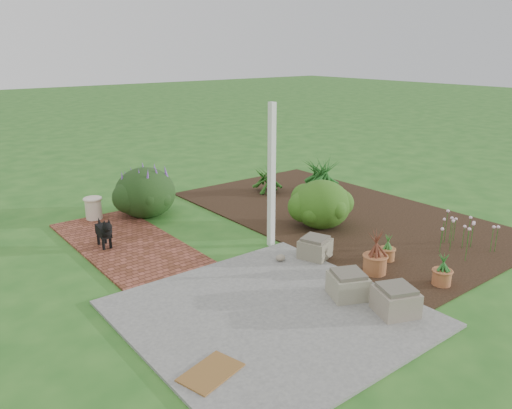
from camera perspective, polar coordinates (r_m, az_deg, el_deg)
ground at (r=8.61m, az=0.60°, el=-5.33°), size 80.00×80.00×0.00m
concrete_patio at (r=6.67m, az=1.61°, el=-12.34°), size 3.50×3.50×0.04m
brick_path at (r=9.21m, az=-14.69°, el=-4.24°), size 1.60×3.50×0.04m
garden_bed at (r=10.56m, az=9.54°, el=-1.10°), size 4.00×7.00×0.03m
veranda_post at (r=8.47m, az=1.79°, el=3.20°), size 0.10×0.10×2.50m
stone_trough_near at (r=6.82m, az=15.66°, el=-10.63°), size 0.63×0.63×0.32m
stone_trough_mid at (r=7.09m, az=10.45°, el=-9.13°), size 0.63×0.63×0.32m
stone_trough_far at (r=8.27m, az=6.76°, el=-5.01°), size 0.58×0.58×0.30m
coir_doormat at (r=5.60m, az=-5.19°, el=-18.56°), size 0.74×0.58×0.02m
black_dog at (r=8.94m, az=-16.96°, el=-2.89°), size 0.21×0.59×0.51m
cream_ceramic_urn at (r=10.53m, az=-18.08°, el=-0.44°), size 0.42×0.42×0.43m
evergreen_shrub at (r=9.62m, az=7.52°, el=0.17°), size 1.44×1.44×0.94m
agapanthus_clump_back at (r=11.94m, az=7.40°, el=3.82°), size 1.46×1.46×1.03m
agapanthus_clump_front at (r=11.86m, az=1.26°, el=3.25°), size 0.88×0.88×0.78m
pink_flower_patch at (r=9.15m, az=22.35°, el=-2.94°), size 1.06×1.06×0.64m
terracotta_pot_bronze at (r=7.90m, az=13.42°, el=-6.65°), size 0.46×0.46×0.29m
terracotta_pot_small_left at (r=8.43m, az=14.75°, el=-5.50°), size 0.26×0.26×0.20m
terracotta_pot_small_right at (r=7.83m, az=20.47°, el=-7.79°), size 0.34×0.34×0.23m
purple_flowering_bush at (r=10.48m, az=-12.54°, el=1.48°), size 1.32×1.32×1.05m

